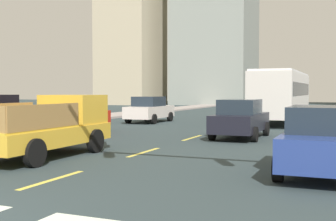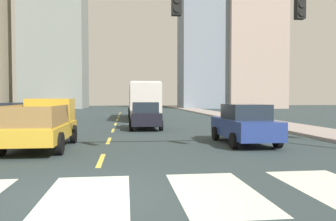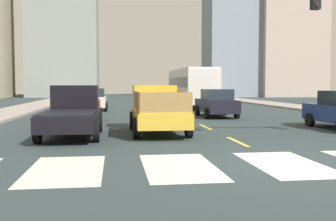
% 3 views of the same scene
% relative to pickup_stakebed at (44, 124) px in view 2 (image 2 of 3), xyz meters
% --- Properties ---
extents(ground_plane, '(160.00, 160.00, 0.00)m').
position_rel_pickup_stakebed_xyz_m(ground_plane, '(2.48, -7.20, -0.94)').
color(ground_plane, '#2E3B3E').
extents(sidewalk_right, '(3.19, 110.00, 0.15)m').
position_rel_pickup_stakebed_xyz_m(sidewalk_right, '(13.98, 10.80, -0.86)').
color(sidewalk_right, '#9E928D').
rests_on(sidewalk_right, ground).
extents(crosswalk_stripe_3, '(1.73, 3.42, 0.01)m').
position_rel_pickup_stakebed_xyz_m(crosswalk_stripe_3, '(2.48, -7.20, -0.93)').
color(crosswalk_stripe_3, silver).
rests_on(crosswalk_stripe_3, ground).
extents(crosswalk_stripe_4, '(1.73, 3.42, 0.01)m').
position_rel_pickup_stakebed_xyz_m(crosswalk_stripe_4, '(5.17, -7.20, -0.93)').
color(crosswalk_stripe_4, silver).
rests_on(crosswalk_stripe_4, ground).
extents(crosswalk_stripe_5, '(1.73, 3.42, 0.01)m').
position_rel_pickup_stakebed_xyz_m(crosswalk_stripe_5, '(7.86, -7.20, -0.93)').
color(crosswalk_stripe_5, silver).
rests_on(crosswalk_stripe_5, ground).
extents(lane_dash_0, '(0.16, 2.40, 0.01)m').
position_rel_pickup_stakebed_xyz_m(lane_dash_0, '(2.48, -3.20, -0.93)').
color(lane_dash_0, '#DECA4A').
rests_on(lane_dash_0, ground).
extents(lane_dash_1, '(0.16, 2.40, 0.01)m').
position_rel_pickup_stakebed_xyz_m(lane_dash_1, '(2.48, 1.80, -0.93)').
color(lane_dash_1, '#DECA4A').
rests_on(lane_dash_1, ground).
extents(lane_dash_2, '(0.16, 2.40, 0.01)m').
position_rel_pickup_stakebed_xyz_m(lane_dash_2, '(2.48, 6.80, -0.93)').
color(lane_dash_2, '#DECA4A').
rests_on(lane_dash_2, ground).
extents(lane_dash_3, '(0.16, 2.40, 0.01)m').
position_rel_pickup_stakebed_xyz_m(lane_dash_3, '(2.48, 11.80, -0.93)').
color(lane_dash_3, '#DECA4A').
rests_on(lane_dash_3, ground).
extents(lane_dash_4, '(0.16, 2.40, 0.01)m').
position_rel_pickup_stakebed_xyz_m(lane_dash_4, '(2.48, 16.80, -0.93)').
color(lane_dash_4, '#DECA4A').
rests_on(lane_dash_4, ground).
extents(lane_dash_5, '(0.16, 2.40, 0.01)m').
position_rel_pickup_stakebed_xyz_m(lane_dash_5, '(2.48, 21.80, -0.93)').
color(lane_dash_5, '#DECA4A').
rests_on(lane_dash_5, ground).
extents(lane_dash_6, '(0.16, 2.40, 0.01)m').
position_rel_pickup_stakebed_xyz_m(lane_dash_6, '(2.48, 26.80, -0.93)').
color(lane_dash_6, '#DECA4A').
rests_on(lane_dash_6, ground).
extents(lane_dash_7, '(0.16, 2.40, 0.01)m').
position_rel_pickup_stakebed_xyz_m(lane_dash_7, '(2.48, 31.80, -0.93)').
color(lane_dash_7, '#DECA4A').
rests_on(lane_dash_7, ground).
extents(pickup_stakebed, '(2.18, 5.20, 1.96)m').
position_rel_pickup_stakebed_xyz_m(pickup_stakebed, '(0.00, 0.00, 0.00)').
color(pickup_stakebed, gold).
rests_on(pickup_stakebed, ground).
extents(city_bus, '(2.72, 10.80, 3.32)m').
position_rel_pickup_stakebed_xyz_m(city_bus, '(4.86, 17.84, 1.02)').
color(city_bus, silver).
rests_on(city_bus, ground).
extents(sedan_near_right, '(2.02, 4.40, 1.72)m').
position_rel_pickup_stakebed_xyz_m(sedan_near_right, '(8.35, -0.07, -0.08)').
color(sedan_near_right, navy).
rests_on(sedan_near_right, ground).
extents(sedan_far, '(2.02, 4.40, 1.72)m').
position_rel_pickup_stakebed_xyz_m(sedan_far, '(-3.33, 14.83, -0.08)').
color(sedan_far, beige).
rests_on(sedan_far, ground).
extents(sedan_mid, '(2.02, 4.40, 1.72)m').
position_rel_pickup_stakebed_xyz_m(sedan_mid, '(4.48, 7.55, -0.08)').
color(sedan_mid, black).
rests_on(sedan_mid, ground).
extents(sedan_near_left, '(2.02, 4.40, 1.72)m').
position_rel_pickup_stakebed_xyz_m(sedan_near_left, '(-3.53, 6.23, -0.08)').
color(sedan_near_left, red).
rests_on(sedan_near_left, ground).
extents(traffic_signal_gantry, '(9.75, 0.27, 6.00)m').
position_rel_pickup_stakebed_xyz_m(traffic_signal_gantry, '(9.83, -4.12, 3.29)').
color(traffic_signal_gantry, '#2D2D33').
rests_on(traffic_signal_gantry, ground).
extents(block_mid_left, '(11.20, 11.17, 28.86)m').
position_rel_pickup_stakebed_xyz_m(block_mid_left, '(-10.11, 53.54, 13.49)').
color(block_mid_left, gray).
rests_on(block_mid_left, ground).
extents(block_mid_right, '(10.96, 9.24, 35.50)m').
position_rel_pickup_stakebed_xyz_m(block_mid_right, '(27.47, 49.44, 16.81)').
color(block_mid_right, '#AF998C').
rests_on(block_mid_right, ground).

